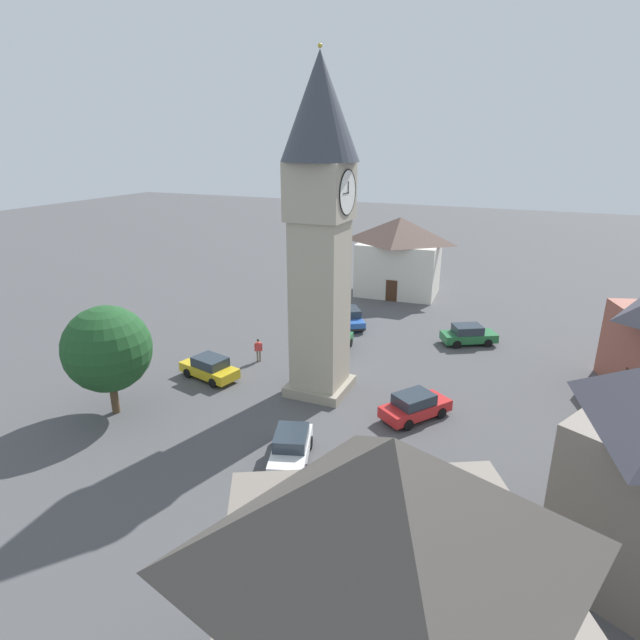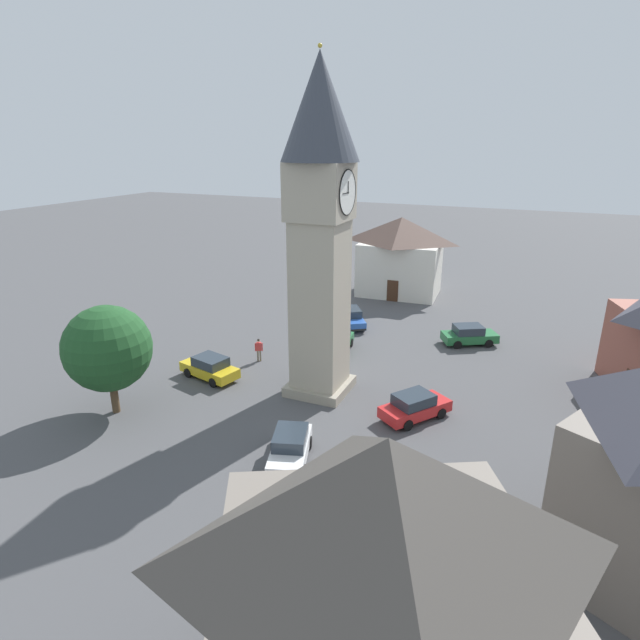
# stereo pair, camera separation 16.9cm
# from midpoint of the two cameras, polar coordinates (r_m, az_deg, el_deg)

# --- Properties ---
(ground_plane) EXTENTS (200.00, 200.00, 0.00)m
(ground_plane) POSITION_cam_midpoint_polar(r_m,az_deg,el_deg) (33.08, -0.15, -7.71)
(ground_plane) COLOR #4C4C4F
(clock_tower) EXTENTS (4.34, 4.34, 19.63)m
(clock_tower) POSITION_cam_midpoint_polar(r_m,az_deg,el_deg) (29.71, -0.17, 12.37)
(clock_tower) COLOR gray
(clock_tower) RESTS_ON ground
(car_blue_kerb) EXTENTS (3.51, 4.42, 1.53)m
(car_blue_kerb) POSITION_cam_midpoint_polar(r_m,az_deg,el_deg) (41.57, 15.89, -1.56)
(car_blue_kerb) COLOR #236B38
(car_blue_kerb) RESTS_ON ground
(car_silver_kerb) EXTENTS (4.37, 3.68, 1.53)m
(car_silver_kerb) POSITION_cam_midpoint_polar(r_m,az_deg,el_deg) (43.93, 3.19, 0.30)
(car_silver_kerb) COLOR #2D5BB7
(car_silver_kerb) RESTS_ON ground
(car_red_corner) EXTENTS (4.35, 3.75, 1.53)m
(car_red_corner) POSITION_cam_midpoint_polar(r_m,az_deg,el_deg) (30.13, 10.25, -9.28)
(car_red_corner) COLOR red
(car_red_corner) RESTS_ON ground
(car_white_side) EXTENTS (2.62, 4.41, 1.53)m
(car_white_side) POSITION_cam_midpoint_polar(r_m,az_deg,el_deg) (35.10, -12.19, -5.15)
(car_white_side) COLOR gold
(car_white_side) RESTS_ON ground
(car_black_far) EXTENTS (4.45, 2.89, 1.53)m
(car_black_far) POSITION_cam_midpoint_polar(r_m,az_deg,el_deg) (26.15, -3.39, -13.76)
(car_black_far) COLOR white
(car_black_far) RESTS_ON ground
(car_green_alley) EXTENTS (4.29, 2.16, 1.53)m
(car_green_alley) POSITION_cam_midpoint_polar(r_m,az_deg,el_deg) (38.64, 1.68, -2.38)
(car_green_alley) COLOR #236B38
(car_green_alley) RESTS_ON ground
(pedestrian) EXTENTS (0.36, 0.50, 1.69)m
(pedestrian) POSITION_cam_midpoint_polar(r_m,az_deg,el_deg) (37.07, -6.91, -3.07)
(pedestrian) COLOR #706656
(pedestrian) RESTS_ON ground
(tree) EXTENTS (4.87, 4.87, 6.42)m
(tree) POSITION_cam_midpoint_polar(r_m,az_deg,el_deg) (31.25, -22.47, -2.95)
(tree) COLOR brown
(tree) RESTS_ON ground
(building_terrace_right) EXTENTS (10.32, 10.56, 9.07)m
(building_terrace_right) POSITION_cam_midpoint_polar(r_m,az_deg,el_deg) (14.10, 6.82, -28.18)
(building_terrace_right) COLOR slate
(building_terrace_right) RESTS_ON ground
(building_corner_back) EXTENTS (6.33, 8.50, 7.79)m
(building_corner_back) POSITION_cam_midpoint_polar(r_m,az_deg,el_deg) (53.03, 8.56, 7.03)
(building_corner_back) COLOR silver
(building_corner_back) RESTS_ON ground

